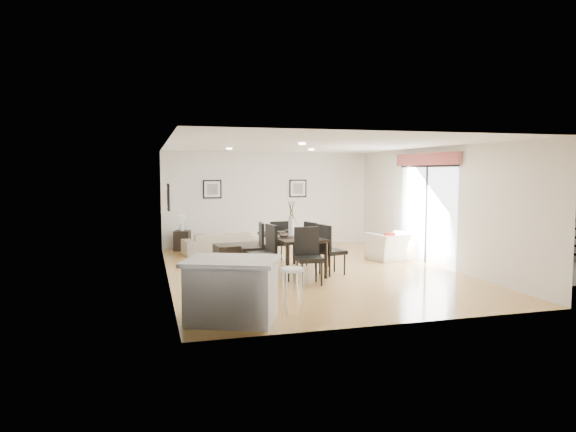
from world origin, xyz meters
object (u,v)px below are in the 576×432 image
object	(u,v)px
sofa	(220,243)
dining_table	(291,239)
dining_chair_efar	(314,242)
side_table	(182,241)
kitchen_island	(232,290)
armchair	(391,246)
dining_chair_head	(308,252)
coffee_table	(239,254)
bar_stool	(292,275)
dining_chair_wnear	(266,248)
dining_chair_enear	(329,247)
dining_chair_wfar	(256,243)
dining_chair_foot	(278,239)

from	to	relation	value
sofa	dining_table	bearing A→B (deg)	102.59
dining_table	dining_chair_efar	xyz separation A→B (m)	(0.67, 0.45, -0.14)
side_table	kitchen_island	distance (m)	6.93
armchair	dining_chair_head	bearing A→B (deg)	23.92
dining_table	dining_chair_efar	distance (m)	0.82
coffee_table	side_table	bearing A→B (deg)	110.41
sofa	armchair	world-z (taller)	armchair
side_table	bar_stool	xyz separation A→B (m)	(1.13, -6.93, 0.36)
dining_chair_wnear	dining_table	bearing A→B (deg)	114.48
coffee_table	bar_stool	xyz separation A→B (m)	(-0.02, -4.58, 0.40)
bar_stool	kitchen_island	bearing A→B (deg)	-180.00
dining_chair_enear	dining_chair_wnear	bearing A→B (deg)	74.62
dining_chair_wfar	dining_chair_foot	xyz separation A→B (m)	(0.67, 0.71, -0.03)
dining_chair_enear	dining_chair_wfar	bearing A→B (deg)	40.52
kitchen_island	bar_stool	size ratio (longest dim) A/B	2.16
armchair	dining_chair_wfar	bearing A→B (deg)	-5.88
dining_table	dining_chair_wnear	xyz separation A→B (m)	(-0.66, -0.45, -0.10)
dining_chair_enear	dining_chair_efar	distance (m)	0.94
sofa	dining_chair_efar	world-z (taller)	dining_chair_efar
armchair	dining_chair_efar	bearing A→B (deg)	-1.77
side_table	kitchen_island	size ratio (longest dim) A/B	0.34
dining_chair_wnear	dining_chair_head	size ratio (longest dim) A/B	1.00
armchair	dining_table	world-z (taller)	dining_table
dining_chair_enear	bar_stool	world-z (taller)	dining_chair_enear
dining_chair_wnear	bar_stool	distance (m)	2.81
dining_chair_enear	bar_stool	distance (m)	3.18
dining_table	coffee_table	xyz separation A→B (m)	(-0.89, 1.33, -0.48)
dining_chair_foot	dining_chair_wfar	bearing A→B (deg)	43.03
sofa	bar_stool	world-z (taller)	bar_stool
sofa	kitchen_island	world-z (taller)	kitchen_island
armchair	side_table	distance (m)	5.60
bar_stool	dining_chair_foot	bearing A→B (deg)	78.27
dining_chair_enear	kitchen_island	world-z (taller)	dining_chair_enear
dining_chair_efar	side_table	xyz separation A→B (m)	(-2.71, 3.23, -0.30)
dining_table	dining_chair_wfar	size ratio (longest dim) A/B	1.89
dining_chair_wnear	dining_chair_foot	distance (m)	1.76
coffee_table	side_table	size ratio (longest dim) A/B	2.08
sofa	dining_chair_enear	distance (m)	3.86
dining_table	bar_stool	size ratio (longest dim) A/B	2.68
dining_table	dining_chair_wnear	world-z (taller)	dining_chair_wnear
dining_chair_efar	coffee_table	distance (m)	1.82
dining_chair_enear	dining_chair_efar	bearing A→B (deg)	-13.98
dining_chair_wfar	dining_chair_head	xyz separation A→B (m)	(0.67, -1.63, 0.03)
dining_table	bar_stool	distance (m)	3.38
dining_chair_efar	side_table	bearing A→B (deg)	23.85
dining_chair_enear	dining_chair_efar	size ratio (longest dim) A/B	1.03
coffee_table	side_table	xyz separation A→B (m)	(-1.15, 2.35, 0.05)
dining_chair_wnear	kitchen_island	xyz separation A→B (m)	(-1.15, -2.79, -0.14)
dining_table	sofa	bearing A→B (deg)	106.06
dining_chair_wnear	side_table	distance (m)	4.37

